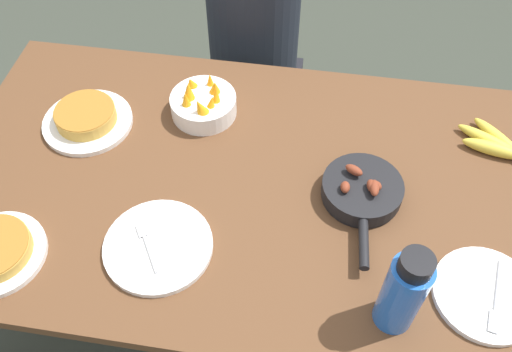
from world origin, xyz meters
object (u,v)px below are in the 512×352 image
(frittata_plate_center, at_px, (87,118))
(empty_plate_far_left, at_px, (158,246))
(person_figure, at_px, (254,71))
(empty_plate_near_front, at_px, (486,294))
(skillet, at_px, (362,191))
(banana_bunch, at_px, (494,143))
(water_bottle, at_px, (403,292))
(fruit_bowl_mango, at_px, (203,103))

(frittata_plate_center, relative_size, empty_plate_far_left, 0.97)
(frittata_plate_center, relative_size, person_figure, 0.22)
(empty_plate_near_front, height_order, person_figure, person_figure)
(skillet, bearing_deg, empty_plate_near_front, 47.96)
(skillet, xyz_separation_m, person_figure, (-0.40, 0.75, -0.29))
(banana_bunch, relative_size, empty_plate_far_left, 0.71)
(person_figure, bearing_deg, frittata_plate_center, -122.95)
(skillet, height_order, empty_plate_near_front, skillet)
(empty_plate_far_left, relative_size, person_figure, 0.23)
(water_bottle, bearing_deg, person_figure, 114.47)
(fruit_bowl_mango, distance_m, person_figure, 0.59)
(frittata_plate_center, bearing_deg, empty_plate_near_front, -19.24)
(banana_bunch, bearing_deg, skillet, -147.36)
(skillet, xyz_separation_m, empty_plate_far_left, (-0.48, -0.23, -0.02))
(skillet, distance_m, empty_plate_far_left, 0.54)
(empty_plate_near_front, relative_size, fruit_bowl_mango, 1.27)
(skillet, distance_m, fruit_bowl_mango, 0.53)
(water_bottle, height_order, person_figure, person_figure)
(skillet, height_order, water_bottle, water_bottle)
(frittata_plate_center, bearing_deg, empty_plate_far_left, -50.00)
(banana_bunch, bearing_deg, empty_plate_near_front, -98.16)
(empty_plate_far_left, height_order, person_figure, person_figure)
(empty_plate_far_left, height_order, fruit_bowl_mango, fruit_bowl_mango)
(empty_plate_near_front, bearing_deg, water_bottle, -158.55)
(empty_plate_far_left, xyz_separation_m, fruit_bowl_mango, (0.01, 0.47, 0.03))
(frittata_plate_center, bearing_deg, water_bottle, -27.83)
(banana_bunch, xyz_separation_m, skillet, (-0.36, -0.23, 0.01))
(frittata_plate_center, relative_size, empty_plate_near_front, 1.06)
(water_bottle, relative_size, person_figure, 0.22)
(empty_plate_far_left, bearing_deg, person_figure, 85.40)
(water_bottle, bearing_deg, banana_bunch, 63.20)
(skillet, bearing_deg, water_bottle, 11.30)
(banana_bunch, distance_m, empty_plate_near_front, 0.48)
(fruit_bowl_mango, relative_size, person_figure, 0.16)
(frittata_plate_center, height_order, person_figure, person_figure)
(person_figure, bearing_deg, empty_plate_far_left, -94.60)
(empty_plate_near_front, xyz_separation_m, person_figure, (-0.70, 0.99, -0.27))
(water_bottle, bearing_deg, skillet, 104.32)
(empty_plate_far_left, xyz_separation_m, person_figure, (0.08, 0.98, -0.27))
(frittata_plate_center, height_order, water_bottle, water_bottle)
(empty_plate_near_front, bearing_deg, fruit_bowl_mango, 148.02)
(water_bottle, bearing_deg, empty_plate_near_front, 21.45)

